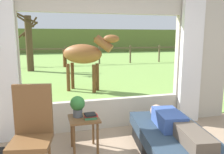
# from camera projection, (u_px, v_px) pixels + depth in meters

# --- Properties ---
(back_wall_with_window) EXTENTS (5.20, 0.12, 2.55)m
(back_wall_with_window) POSITION_uv_depth(u_px,v_px,m) (105.00, 62.00, 4.17)
(back_wall_with_window) COLOR #BCB29E
(back_wall_with_window) RESTS_ON ground_plane
(curtain_panel_left) EXTENTS (0.44, 0.10, 2.40)m
(curtain_panel_left) POSITION_uv_depth(u_px,v_px,m) (3.00, 69.00, 3.60)
(curtain_panel_left) COLOR silver
(curtain_panel_left) RESTS_ON ground_plane
(curtain_panel_right) EXTENTS (0.44, 0.10, 2.40)m
(curtain_panel_right) POSITION_uv_depth(u_px,v_px,m) (191.00, 63.00, 4.50)
(curtain_panel_right) COLOR silver
(curtain_panel_right) RESTS_ON ground_plane
(outdoor_pasture_lawn) EXTENTS (36.00, 21.68, 0.02)m
(outdoor_pasture_lawn) POSITION_uv_depth(u_px,v_px,m) (65.00, 63.00, 14.73)
(outdoor_pasture_lawn) COLOR #759E47
(outdoor_pasture_lawn) RESTS_ON ground_plane
(distant_hill_ridge) EXTENTS (36.00, 2.00, 2.40)m
(distant_hill_ridge) POSITION_uv_depth(u_px,v_px,m) (57.00, 41.00, 23.85)
(distant_hill_ridge) COLOR #5E6A32
(distant_hill_ridge) RESTS_ON ground_plane
(recliner_sofa) EXTENTS (1.14, 1.81, 0.42)m
(recliner_sofa) POSITION_uv_depth(u_px,v_px,m) (173.00, 144.00, 3.23)
(recliner_sofa) COLOR black
(recliner_sofa) RESTS_ON ground_plane
(reclining_person) EXTENTS (0.42, 1.44, 0.22)m
(reclining_person) POSITION_uv_depth(u_px,v_px,m) (176.00, 125.00, 3.13)
(reclining_person) COLOR #334C8C
(reclining_person) RESTS_ON recliner_sofa
(rocking_chair) EXTENTS (0.57, 0.75, 1.12)m
(rocking_chair) POSITION_uv_depth(u_px,v_px,m) (32.00, 131.00, 2.87)
(rocking_chair) COLOR brown
(rocking_chair) RESTS_ON ground_plane
(side_table) EXTENTS (0.44, 0.44, 0.52)m
(side_table) POSITION_uv_depth(u_px,v_px,m) (84.00, 124.00, 3.42)
(side_table) COLOR brown
(side_table) RESTS_ON ground_plane
(potted_plant) EXTENTS (0.22, 0.22, 0.32)m
(potted_plant) POSITION_uv_depth(u_px,v_px,m) (78.00, 105.00, 3.41)
(potted_plant) COLOR #4C5156
(potted_plant) RESTS_ON side_table
(book_stack) EXTENTS (0.20, 0.16, 0.08)m
(book_stack) POSITION_uv_depth(u_px,v_px,m) (91.00, 116.00, 3.36)
(book_stack) COLOR #337247
(book_stack) RESTS_ON side_table
(horse) EXTENTS (1.73, 1.22, 1.73)m
(horse) POSITION_uv_depth(u_px,v_px,m) (85.00, 54.00, 7.02)
(horse) COLOR brown
(horse) RESTS_ON outdoor_pasture_lawn
(pasture_tree) EXTENTS (1.19, 1.22, 2.81)m
(pasture_tree) POSITION_uv_depth(u_px,v_px,m) (29.00, 41.00, 10.99)
(pasture_tree) COLOR #4C3823
(pasture_tree) RESTS_ON outdoor_pasture_lawn
(pasture_fence_line) EXTENTS (16.10, 0.10, 1.10)m
(pasture_fence_line) POSITION_uv_depth(u_px,v_px,m) (66.00, 53.00, 13.38)
(pasture_fence_line) COLOR brown
(pasture_fence_line) RESTS_ON outdoor_pasture_lawn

